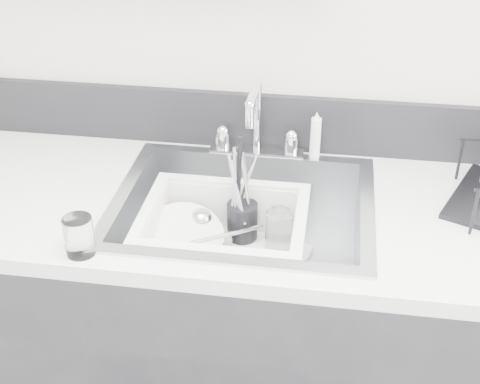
# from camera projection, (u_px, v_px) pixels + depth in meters

# --- Properties ---
(counter_run) EXTENTS (3.20, 0.62, 0.92)m
(counter_run) POSITION_uv_depth(u_px,v_px,m) (243.00, 340.00, 1.88)
(counter_run) COLOR black
(counter_run) RESTS_ON ground
(backsplash) EXTENTS (3.20, 0.02, 0.16)m
(backsplash) POSITION_uv_depth(u_px,v_px,m) (259.00, 121.00, 1.85)
(backsplash) COLOR black
(backsplash) RESTS_ON counter_run
(sink) EXTENTS (0.64, 0.52, 0.20)m
(sink) POSITION_uv_depth(u_px,v_px,m) (243.00, 232.00, 1.69)
(sink) COLOR silver
(sink) RESTS_ON counter_run
(faucet) EXTENTS (0.26, 0.18, 0.23)m
(faucet) POSITION_uv_depth(u_px,v_px,m) (256.00, 136.00, 1.82)
(faucet) COLOR silver
(faucet) RESTS_ON counter_run
(side_sprayer) EXTENTS (0.03, 0.03, 0.14)m
(side_sprayer) POSITION_uv_depth(u_px,v_px,m) (316.00, 135.00, 1.80)
(side_sprayer) COLOR white
(side_sprayer) RESTS_ON counter_run
(wash_tub) EXTENTS (0.48, 0.43, 0.16)m
(wash_tub) POSITION_uv_depth(u_px,v_px,m) (224.00, 238.00, 1.67)
(wash_tub) COLOR white
(wash_tub) RESTS_ON sink
(plate_stack) EXTENTS (0.24, 0.23, 0.09)m
(plate_stack) POSITION_uv_depth(u_px,v_px,m) (189.00, 243.00, 1.72)
(plate_stack) COLOR white
(plate_stack) RESTS_ON wash_tub
(utensil_cup) EXTENTS (0.08, 0.08, 0.27)m
(utensil_cup) POSITION_uv_depth(u_px,v_px,m) (242.00, 218.00, 1.75)
(utensil_cup) COLOR black
(utensil_cup) RESTS_ON wash_tub
(ladle) EXTENTS (0.25, 0.24, 0.07)m
(ladle) POSITION_uv_depth(u_px,v_px,m) (216.00, 237.00, 1.72)
(ladle) COLOR silver
(ladle) RESTS_ON wash_tub
(tumbler_in_tub) EXTENTS (0.08, 0.08, 0.10)m
(tumbler_in_tub) POSITION_uv_depth(u_px,v_px,m) (279.00, 230.00, 1.72)
(tumbler_in_tub) COLOR white
(tumbler_in_tub) RESTS_ON wash_tub
(tumbler_counter) EXTENTS (0.07, 0.07, 0.09)m
(tumbler_counter) POSITION_uv_depth(u_px,v_px,m) (79.00, 236.00, 1.44)
(tumbler_counter) COLOR white
(tumbler_counter) RESTS_ON counter_run
(bowl_small) EXTENTS (0.12, 0.12, 0.03)m
(bowl_small) POSITION_uv_depth(u_px,v_px,m) (265.00, 265.00, 1.65)
(bowl_small) COLOR white
(bowl_small) RESTS_ON wash_tub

